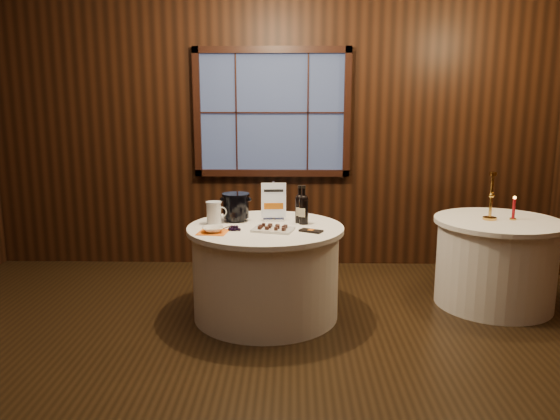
{
  "coord_description": "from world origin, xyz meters",
  "views": [
    {
      "loc": [
        0.22,
        -3.33,
        1.79
      ],
      "look_at": [
        0.12,
        0.9,
        0.93
      ],
      "focal_mm": 35.0,
      "sensor_mm": 36.0,
      "label": 1
    }
  ],
  "objects_px": {
    "grape_bunch": "(234,228)",
    "red_candle": "(514,210)",
    "glass_pitcher": "(214,213)",
    "cracker_bowl": "(213,229)",
    "sign_stand": "(274,207)",
    "main_table": "(266,271)",
    "ice_bucket": "(236,206)",
    "chocolate_plate": "(273,229)",
    "port_bottle_right": "(304,207)",
    "side_table": "(495,262)",
    "chocolate_box": "(311,231)",
    "port_bottle_left": "(300,207)",
    "brass_candlestick": "(491,203)"
  },
  "relations": [
    {
      "from": "ice_bucket",
      "to": "glass_pitcher",
      "type": "xyz_separation_m",
      "value": [
        -0.17,
        -0.12,
        -0.03
      ]
    },
    {
      "from": "chocolate_plate",
      "to": "red_candle",
      "type": "distance_m",
      "value": 2.1
    },
    {
      "from": "red_candle",
      "to": "sign_stand",
      "type": "bearing_deg",
      "value": -177.79
    },
    {
      "from": "sign_stand",
      "to": "port_bottle_left",
      "type": "distance_m",
      "value": 0.23
    },
    {
      "from": "chocolate_box",
      "to": "grape_bunch",
      "type": "bearing_deg",
      "value": -155.98
    },
    {
      "from": "port_bottle_left",
      "to": "chocolate_box",
      "type": "height_order",
      "value": "port_bottle_left"
    },
    {
      "from": "side_table",
      "to": "port_bottle_right",
      "type": "bearing_deg",
      "value": -172.84
    },
    {
      "from": "side_table",
      "to": "cracker_bowl",
      "type": "distance_m",
      "value": 2.49
    },
    {
      "from": "sign_stand",
      "to": "port_bottle_right",
      "type": "xyz_separation_m",
      "value": [
        0.25,
        -0.12,
        0.02
      ]
    },
    {
      "from": "chocolate_plate",
      "to": "chocolate_box",
      "type": "distance_m",
      "value": 0.3
    },
    {
      "from": "side_table",
      "to": "chocolate_box",
      "type": "height_order",
      "value": "chocolate_box"
    },
    {
      "from": "main_table",
      "to": "sign_stand",
      "type": "height_order",
      "value": "sign_stand"
    },
    {
      "from": "sign_stand",
      "to": "port_bottle_left",
      "type": "relative_size",
      "value": 1.07
    },
    {
      "from": "sign_stand",
      "to": "cracker_bowl",
      "type": "relative_size",
      "value": 2.05
    },
    {
      "from": "cracker_bowl",
      "to": "red_candle",
      "type": "distance_m",
      "value": 2.57
    },
    {
      "from": "main_table",
      "to": "red_candle",
      "type": "distance_m",
      "value": 2.19
    },
    {
      "from": "main_table",
      "to": "glass_pitcher",
      "type": "xyz_separation_m",
      "value": [
        -0.43,
        0.07,
        0.48
      ]
    },
    {
      "from": "chocolate_box",
      "to": "brass_candlestick",
      "type": "distance_m",
      "value": 1.63
    },
    {
      "from": "red_candle",
      "to": "cracker_bowl",
      "type": "bearing_deg",
      "value": -168.49
    },
    {
      "from": "ice_bucket",
      "to": "cracker_bowl",
      "type": "distance_m",
      "value": 0.45
    },
    {
      "from": "port_bottle_left",
      "to": "side_table",
      "type": "bearing_deg",
      "value": 9.21
    },
    {
      "from": "side_table",
      "to": "glass_pitcher",
      "type": "distance_m",
      "value": 2.49
    },
    {
      "from": "ice_bucket",
      "to": "chocolate_box",
      "type": "height_order",
      "value": "ice_bucket"
    },
    {
      "from": "grape_bunch",
      "to": "glass_pitcher",
      "type": "height_order",
      "value": "glass_pitcher"
    },
    {
      "from": "port_bottle_right",
      "to": "brass_candlestick",
      "type": "height_order",
      "value": "brass_candlestick"
    },
    {
      "from": "port_bottle_left",
      "to": "cracker_bowl",
      "type": "distance_m",
      "value": 0.78
    },
    {
      "from": "grape_bunch",
      "to": "red_candle",
      "type": "relative_size",
      "value": 0.81
    },
    {
      "from": "main_table",
      "to": "red_candle",
      "type": "height_order",
      "value": "red_candle"
    },
    {
      "from": "ice_bucket",
      "to": "red_candle",
      "type": "distance_m",
      "value": 2.38
    },
    {
      "from": "side_table",
      "to": "ice_bucket",
      "type": "bearing_deg",
      "value": -177.34
    },
    {
      "from": "sign_stand",
      "to": "port_bottle_right",
      "type": "distance_m",
      "value": 0.28
    },
    {
      "from": "chocolate_box",
      "to": "cracker_bowl",
      "type": "height_order",
      "value": "cracker_bowl"
    },
    {
      "from": "port_bottle_left",
      "to": "chocolate_box",
      "type": "distance_m",
      "value": 0.36
    },
    {
      "from": "glass_pitcher",
      "to": "ice_bucket",
      "type": "bearing_deg",
      "value": 22.81
    },
    {
      "from": "grape_bunch",
      "to": "cracker_bowl",
      "type": "height_order",
      "value": "cracker_bowl"
    },
    {
      "from": "chocolate_plate",
      "to": "grape_bunch",
      "type": "relative_size",
      "value": 2.12
    },
    {
      "from": "glass_pitcher",
      "to": "brass_candlestick",
      "type": "relative_size",
      "value": 0.45
    },
    {
      "from": "sign_stand",
      "to": "chocolate_box",
      "type": "distance_m",
      "value": 0.51
    },
    {
      "from": "port_bottle_left",
      "to": "red_candle",
      "type": "xyz_separation_m",
      "value": [
        1.84,
        0.15,
        -0.05
      ]
    },
    {
      "from": "glass_pitcher",
      "to": "cracker_bowl",
      "type": "bearing_deg",
      "value": -96.92
    },
    {
      "from": "chocolate_box",
      "to": "glass_pitcher",
      "type": "relative_size",
      "value": 0.94
    },
    {
      "from": "side_table",
      "to": "sign_stand",
      "type": "xyz_separation_m",
      "value": [
        -1.94,
        -0.09,
        0.5
      ]
    },
    {
      "from": "chocolate_plate",
      "to": "main_table",
      "type": "bearing_deg",
      "value": 112.94
    },
    {
      "from": "side_table",
      "to": "cracker_bowl",
      "type": "relative_size",
      "value": 6.53
    },
    {
      "from": "side_table",
      "to": "port_bottle_left",
      "type": "relative_size",
      "value": 3.42
    },
    {
      "from": "main_table",
      "to": "chocolate_plate",
      "type": "relative_size",
      "value": 3.62
    },
    {
      "from": "ice_bucket",
      "to": "chocolate_plate",
      "type": "bearing_deg",
      "value": -47.14
    },
    {
      "from": "port_bottle_left",
      "to": "cracker_bowl",
      "type": "xyz_separation_m",
      "value": [
        -0.68,
        -0.36,
        -0.11
      ]
    },
    {
      "from": "glass_pitcher",
      "to": "cracker_bowl",
      "type": "relative_size",
      "value": 1.14
    },
    {
      "from": "sign_stand",
      "to": "cracker_bowl",
      "type": "bearing_deg",
      "value": -140.06
    }
  ]
}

